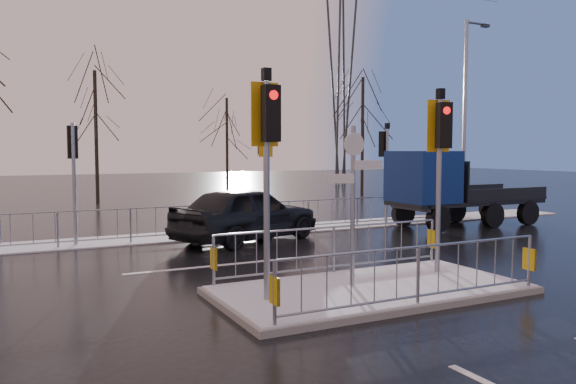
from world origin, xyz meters
name	(u,v)px	position (x,y,z in m)	size (l,w,h in m)	color
ground	(371,293)	(0.00, 0.00, 0.00)	(120.00, 120.00, 0.00)	black
snow_verge	(220,233)	(0.00, 8.60, 0.02)	(30.00, 2.00, 0.04)	white
lane_markings	(381,297)	(0.00, -0.33, 0.00)	(8.00, 11.38, 0.01)	silver
traffic_island	(370,273)	(-0.01, 0.01, 0.39)	(6.00, 3.04, 4.15)	slate
far_kerb_fixtures	(234,204)	(0.29, 8.09, 1.02)	(18.00, 0.65, 3.83)	gray
car_far_lane	(247,214)	(0.24, 6.86, 0.84)	(1.99, 4.95, 1.69)	black
flatbed_truck	(441,187)	(7.66, 6.63, 1.45)	(5.90, 2.16, 2.73)	black
tree_far_a	(96,111)	(-2.00, 22.00, 4.82)	(3.75, 3.75, 7.08)	black
tree_far_b	(227,127)	(6.00, 24.00, 4.18)	(3.25, 3.25, 6.14)	black
tree_far_c	(363,113)	(14.00, 21.00, 5.15)	(4.00, 4.00, 7.55)	black
street_lamp_right	(466,110)	(10.57, 8.50, 4.39)	(1.25, 0.18, 8.00)	gray
pylon_wires	(329,46)	(16.88, 30.00, 11.03)	(70.00, 2.38, 19.97)	#2D3033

